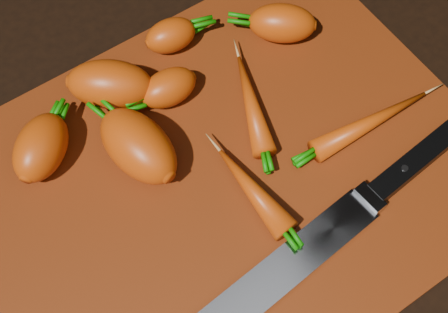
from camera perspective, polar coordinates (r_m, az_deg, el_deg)
ground at (r=0.64m, az=0.51°, el=-2.12°), size 2.00×2.00×0.01m
cutting_board at (r=0.63m, az=0.52°, el=-1.69°), size 0.50×0.40×0.01m
carrot_0 at (r=0.63m, az=-16.40°, el=0.81°), size 0.09×0.08×0.05m
carrot_1 at (r=0.65m, az=-10.36°, el=6.52°), size 0.10×0.10×0.05m
carrot_2 at (r=0.61m, az=-7.84°, el=0.96°), size 0.07×0.10×0.06m
carrot_3 at (r=0.65m, az=-5.11°, el=6.27°), size 0.06×0.04×0.04m
carrot_4 at (r=0.69m, az=-4.90°, el=10.97°), size 0.06×0.04×0.04m
carrot_5 at (r=0.70m, az=5.33°, el=12.04°), size 0.08×0.08×0.04m
carrot_6 at (r=0.65m, az=2.51°, el=4.87°), size 0.07×0.12×0.02m
carrot_7 at (r=0.65m, az=13.28°, el=3.08°), size 0.14×0.03×0.02m
carrot_8 at (r=0.60m, az=2.63°, el=-3.09°), size 0.03×0.11×0.03m
knife at (r=0.58m, az=7.16°, el=-8.87°), size 0.33×0.06×0.02m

